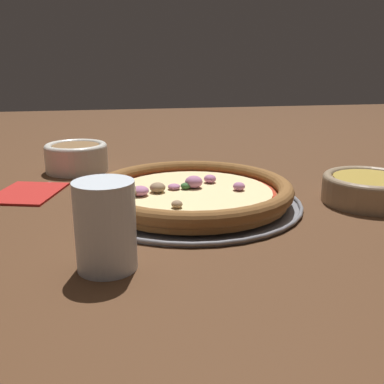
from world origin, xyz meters
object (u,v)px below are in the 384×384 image
at_px(pizza_tray, 192,203).
at_px(bowl_near, 369,187).
at_px(napkin, 28,192).
at_px(fork, 16,196).
at_px(pizza, 192,191).
at_px(bowl_far, 76,156).
at_px(drinking_cup, 105,226).

relative_size(pizza_tray, bowl_near, 2.35).
distance_m(napkin, fork, 0.02).
xyz_separation_m(pizza, bowl_far, (0.28, 0.19, 0.01)).
xyz_separation_m(drinking_cup, fork, (0.31, 0.15, -0.05)).
bearing_deg(bowl_far, pizza, -145.13).
xyz_separation_m(bowl_far, napkin, (-0.16, 0.08, -0.03)).
relative_size(pizza_tray, fork, 2.34).
relative_size(drinking_cup, fork, 0.67).
bearing_deg(bowl_near, bowl_far, 56.68).
bearing_deg(drinking_cup, bowl_far, 6.60).
relative_size(pizza, napkin, 2.05).
bearing_deg(fork, bowl_near, 108.53).
height_order(pizza_tray, bowl_near, bowl_near).
relative_size(pizza_tray, pizza, 1.09).
relative_size(bowl_near, napkin, 0.95).
distance_m(bowl_near, drinking_cup, 0.46).
relative_size(pizza_tray, drinking_cup, 3.47).
relative_size(pizza_tray, bowl_far, 2.73).
height_order(pizza_tray, drinking_cup, drinking_cup).
bearing_deg(bowl_near, drinking_cup, 111.19).
height_order(pizza_tray, bowl_far, bowl_far).
distance_m(pizza, fork, 0.31).
height_order(bowl_near, drinking_cup, drinking_cup).
relative_size(bowl_far, drinking_cup, 1.27).
height_order(bowl_near, fork, bowl_near).
distance_m(pizza_tray, napkin, 0.30).
distance_m(pizza, bowl_far, 0.34).
bearing_deg(bowl_near, fork, 75.80).
bearing_deg(fork, drinking_cup, 58.71).
bearing_deg(bowl_far, pizza_tray, -145.01).
bearing_deg(pizza, pizza_tray, -87.12).
height_order(bowl_far, napkin, bowl_far).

